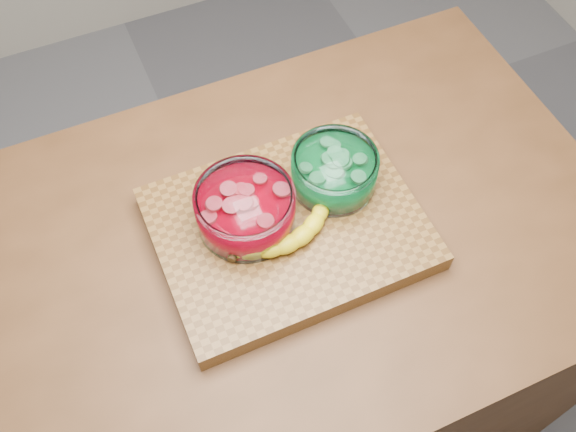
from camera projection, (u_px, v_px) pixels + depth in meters
name	position (u px, v px, depth m)	size (l,w,h in m)	color
ground	(288.00, 391.00, 1.89)	(3.50, 3.50, 0.00)	slate
counter	(288.00, 332.00, 1.51)	(1.20, 0.80, 0.90)	#502F18
cutting_board	(288.00, 228.00, 1.12)	(0.45, 0.35, 0.04)	brown
bowl_red	(245.00, 209.00, 1.07)	(0.17, 0.17, 0.08)	white
bowl_green	(334.00, 171.00, 1.12)	(0.15, 0.15, 0.07)	white
banana	(284.00, 221.00, 1.08)	(0.24, 0.14, 0.04)	gold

